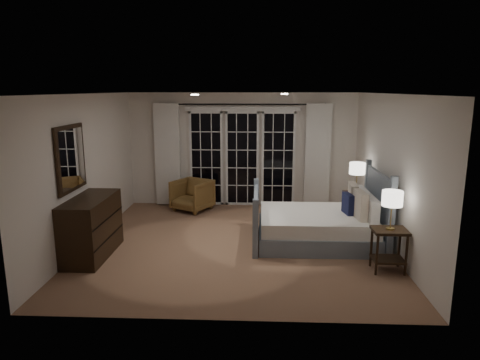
{
  "coord_description": "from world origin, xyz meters",
  "views": [
    {
      "loc": [
        0.37,
        -6.9,
        2.58
      ],
      "look_at": [
        0.05,
        0.23,
        1.05
      ],
      "focal_mm": 32.0,
      "sensor_mm": 36.0,
      "label": 1
    }
  ],
  "objects_px": {
    "bed": "(320,224)",
    "nightstand_right": "(355,203)",
    "lamp_right": "(357,169)",
    "lamp_left": "(392,199)",
    "nightstand_left": "(389,244)",
    "armchair": "(192,195)",
    "dresser": "(91,227)"
  },
  "relations": [
    {
      "from": "bed",
      "to": "armchair",
      "type": "relative_size",
      "value": 2.86
    },
    {
      "from": "nightstand_left",
      "to": "armchair",
      "type": "xyz_separation_m",
      "value": [
        -3.3,
        3.01,
        -0.08
      ]
    },
    {
      "from": "lamp_left",
      "to": "dresser",
      "type": "xyz_separation_m",
      "value": [
        -4.47,
        0.38,
        -0.6
      ]
    },
    {
      "from": "nightstand_right",
      "to": "lamp_right",
      "type": "distance_m",
      "value": 0.68
    },
    {
      "from": "lamp_left",
      "to": "nightstand_left",
      "type": "bearing_deg",
      "value": 180.0
    },
    {
      "from": "lamp_left",
      "to": "lamp_right",
      "type": "distance_m",
      "value": 2.29
    },
    {
      "from": "bed",
      "to": "nightstand_left",
      "type": "xyz_separation_m",
      "value": [
        0.82,
        -1.15,
        0.1
      ]
    },
    {
      "from": "bed",
      "to": "nightstand_right",
      "type": "relative_size",
      "value": 3.48
    },
    {
      "from": "lamp_right",
      "to": "armchair",
      "type": "distance_m",
      "value": 3.48
    },
    {
      "from": "armchair",
      "to": "nightstand_left",
      "type": "bearing_deg",
      "value": -12.82
    },
    {
      "from": "nightstand_right",
      "to": "lamp_left",
      "type": "xyz_separation_m",
      "value": [
        -0.02,
        -2.29,
        0.68
      ]
    },
    {
      "from": "bed",
      "to": "dresser",
      "type": "xyz_separation_m",
      "value": [
        -3.65,
        -0.76,
        0.15
      ]
    },
    {
      "from": "bed",
      "to": "dresser",
      "type": "height_order",
      "value": "bed"
    },
    {
      "from": "lamp_left",
      "to": "nightstand_right",
      "type": "bearing_deg",
      "value": 89.38
    },
    {
      "from": "armchair",
      "to": "dresser",
      "type": "xyz_separation_m",
      "value": [
        -1.17,
        -2.62,
        0.13
      ]
    },
    {
      "from": "lamp_left",
      "to": "armchair",
      "type": "height_order",
      "value": "lamp_left"
    },
    {
      "from": "nightstand_left",
      "to": "lamp_right",
      "type": "relative_size",
      "value": 1.07
    },
    {
      "from": "lamp_right",
      "to": "armchair",
      "type": "relative_size",
      "value": 0.8
    },
    {
      "from": "lamp_left",
      "to": "armchair",
      "type": "xyz_separation_m",
      "value": [
        -3.3,
        3.01,
        -0.74
      ]
    },
    {
      "from": "nightstand_left",
      "to": "lamp_left",
      "type": "bearing_deg",
      "value": 0.0
    },
    {
      "from": "bed",
      "to": "nightstand_right",
      "type": "height_order",
      "value": "bed"
    },
    {
      "from": "nightstand_right",
      "to": "lamp_right",
      "type": "bearing_deg",
      "value": 0.0
    },
    {
      "from": "nightstand_right",
      "to": "nightstand_left",
      "type": "bearing_deg",
      "value": -90.62
    },
    {
      "from": "armchair",
      "to": "dresser",
      "type": "distance_m",
      "value": 2.88
    },
    {
      "from": "nightstand_right",
      "to": "bed",
      "type": "bearing_deg",
      "value": -126.29
    },
    {
      "from": "nightstand_left",
      "to": "nightstand_right",
      "type": "distance_m",
      "value": 2.29
    },
    {
      "from": "nightstand_left",
      "to": "dresser",
      "type": "distance_m",
      "value": 4.48
    },
    {
      "from": "lamp_left",
      "to": "bed",
      "type": "bearing_deg",
      "value": 125.55
    },
    {
      "from": "lamp_left",
      "to": "lamp_right",
      "type": "xyz_separation_m",
      "value": [
        0.02,
        2.29,
        0.0
      ]
    },
    {
      "from": "nightstand_left",
      "to": "bed",
      "type": "bearing_deg",
      "value": 125.55
    },
    {
      "from": "nightstand_left",
      "to": "nightstand_right",
      "type": "bearing_deg",
      "value": 89.38
    },
    {
      "from": "lamp_right",
      "to": "dresser",
      "type": "relative_size",
      "value": 0.44
    }
  ]
}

